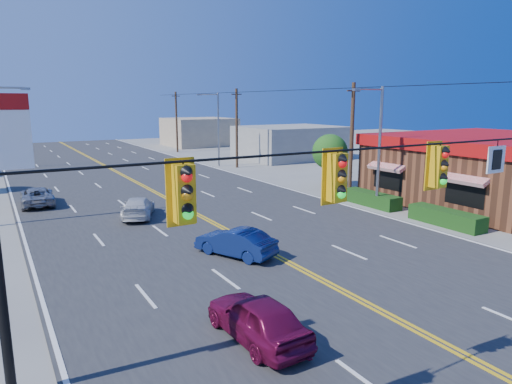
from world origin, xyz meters
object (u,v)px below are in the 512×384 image
kfc (489,168)px  car_silver (37,197)px  car_magenta (257,320)px  car_white (138,208)px  car_blue (235,243)px  signal_span (464,184)px

kfc → car_silver: bearing=153.0°
kfc → car_magenta: 25.99m
car_magenta → car_white: (1.16, 16.37, -0.07)m
car_magenta → kfc: bearing=-162.6°
kfc → car_blue: (-21.47, -1.69, -1.74)m
car_silver → kfc: bearing=155.9°
car_blue → kfc: bearing=159.6°
car_magenta → car_silver: (-3.86, 23.14, -0.06)m
car_magenta → car_silver: bearing=-82.7°
signal_span → car_magenta: size_ratio=6.04×
car_blue → car_white: 9.54m
car_blue → car_magenta: bearing=42.2°
car_magenta → car_blue: bearing=-115.1°
signal_span → car_white: 20.39m
car_blue → car_silver: (-6.81, 16.13, -0.02)m
signal_span → car_magenta: bearing=143.2°
car_magenta → car_silver: 23.46m
car_magenta → car_blue: size_ratio=1.03×
signal_span → car_magenta: signal_span is taller
signal_span → car_white: size_ratio=5.75×
kfc → car_white: kfc is taller
signal_span → car_magenta: 6.93m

